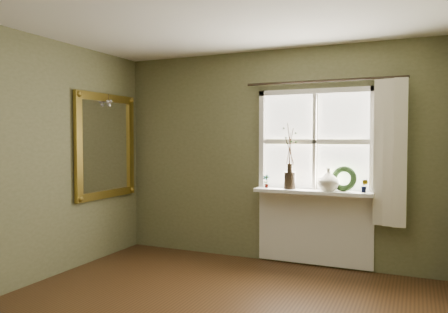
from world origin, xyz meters
TOP-DOWN VIEW (x-y plane):
  - wall_back at (0.00, 2.30)m, footprint 4.00×0.10m
  - window_frame at (0.55, 2.23)m, footprint 1.36×0.06m
  - window_sill at (0.55, 2.12)m, footprint 1.36×0.26m
  - window_apron at (0.55, 2.23)m, footprint 1.36×0.04m
  - dark_jug at (0.28, 2.12)m, footprint 0.18×0.18m
  - cream_vase at (0.73, 2.12)m, footprint 0.32×0.32m
  - wreath at (0.90, 2.16)m, footprint 0.31×0.17m
  - potted_plant_left at (-0.01, 2.12)m, footprint 0.09×0.06m
  - potted_plant_right at (1.13, 2.12)m, footprint 0.10×0.09m
  - curtain at (1.39, 2.13)m, footprint 0.36×0.12m
  - curtain_rod at (0.65, 2.17)m, footprint 1.84×0.03m
  - gilt_mirror at (-1.96, 1.56)m, footprint 0.10×1.11m

SIDE VIEW (x-z plane):
  - window_apron at x=0.55m, z-range 0.02..0.90m
  - window_sill at x=0.55m, z-range 0.88..0.92m
  - potted_plant_right at x=1.13m, z-range 0.92..1.07m
  - potted_plant_left at x=-0.01m, z-range 0.92..1.08m
  - dark_jug at x=0.28m, z-range 0.92..1.12m
  - wreath at x=0.90m, z-range 0.88..1.18m
  - cream_vase at x=0.73m, z-range 0.92..1.18m
  - wall_back at x=0.00m, z-range 0.00..2.60m
  - curtain at x=1.39m, z-range 0.57..2.16m
  - gilt_mirror at x=-1.96m, z-range 0.77..2.08m
  - window_frame at x=0.55m, z-range 0.86..2.10m
  - curtain_rod at x=0.65m, z-range 2.16..2.20m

